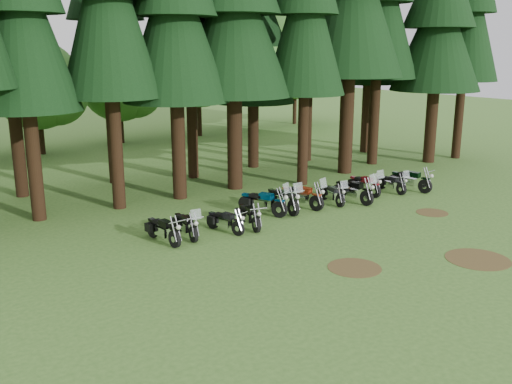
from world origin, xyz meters
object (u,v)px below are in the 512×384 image
motorcycle_2 (225,222)px  motorcycle_1 (186,226)px  motorcycle_3 (249,216)px  motorcycle_8 (353,191)px  motorcycle_4 (263,203)px  motorcycle_5 (283,200)px  motorcycle_10 (391,184)px  motorcycle_7 (332,194)px  motorcycle_11 (410,181)px  motorcycle_6 (302,197)px  motorcycle_0 (163,231)px  motorcycle_9 (364,185)px

motorcycle_2 → motorcycle_1: bearing=152.5°
motorcycle_3 → motorcycle_8: bearing=15.7°
motorcycle_3 → motorcycle_4: 1.85m
motorcycle_2 → motorcycle_5: motorcycle_5 is taller
motorcycle_2 → motorcycle_3: bearing=-14.8°
motorcycle_8 → motorcycle_10: motorcycle_8 is taller
motorcycle_3 → motorcycle_7: size_ratio=1.04×
motorcycle_4 → motorcycle_7: size_ratio=1.17×
motorcycle_4 → motorcycle_11: (8.67, -1.01, -0.02)m
motorcycle_3 → motorcycle_6: 3.72m
motorcycle_3 → motorcycle_6: (3.61, 0.90, 0.07)m
motorcycle_1 → motorcycle_11: bearing=5.4°
motorcycle_0 → motorcycle_10: bearing=-4.5°
motorcycle_5 → motorcycle_10: bearing=0.4°
motorcycle_5 → motorcycle_11: size_ratio=1.02×
motorcycle_8 → motorcycle_10: 2.93m
motorcycle_2 → motorcycle_5: 3.77m
motorcycle_2 → motorcycle_10: 10.29m
motorcycle_5 → motorcycle_2: bearing=-161.2°
motorcycle_5 → motorcycle_10: size_ratio=1.21×
motorcycle_7 → motorcycle_11: 4.99m
motorcycle_0 → motorcycle_5: (6.20, 0.53, 0.06)m
motorcycle_9 → motorcycle_11: (2.51, -0.80, 0.03)m
motorcycle_8 → motorcycle_7: bearing=155.4°
motorcycle_11 → motorcycle_6: bearing=164.0°
motorcycle_0 → motorcycle_7: 8.92m
motorcycle_3 → motorcycle_5: motorcycle_5 is taller
motorcycle_9 → motorcycle_5: bearing=-176.9°
motorcycle_4 → motorcycle_7: bearing=-28.8°
motorcycle_6 → motorcycle_11: (6.57, -0.85, -0.01)m
motorcycle_7 → motorcycle_9: 2.47m
motorcycle_6 → motorcycle_10: bearing=-18.5°
motorcycle_1 → motorcycle_3: 2.72m
motorcycle_3 → motorcycle_0: bearing=-172.2°
motorcycle_2 → motorcycle_9: size_ratio=0.86×
motorcycle_10 → motorcycle_2: bearing=-173.4°
motorcycle_4 → motorcycle_6: motorcycle_4 is taller
motorcycle_4 → motorcycle_7: 3.74m
motorcycle_6 → motorcycle_11: motorcycle_6 is taller
motorcycle_2 → motorcycle_10: bearing=-10.9°
motorcycle_3 → motorcycle_11: 10.18m
motorcycle_8 → motorcycle_11: (3.97, -0.14, -0.01)m
motorcycle_2 → motorcycle_4: 2.85m
motorcycle_0 → motorcycle_4: (5.20, 0.66, 0.06)m
motorcycle_8 → motorcycle_11: motorcycle_8 is taller
motorcycle_1 → motorcycle_8: size_ratio=0.88×
motorcycle_7 → motorcycle_10: (3.92, -0.22, -0.00)m
motorcycle_1 → motorcycle_9: 10.37m
motorcycle_6 → motorcycle_9: bearing=-13.8°
motorcycle_6 → motorcycle_4: bearing=162.7°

